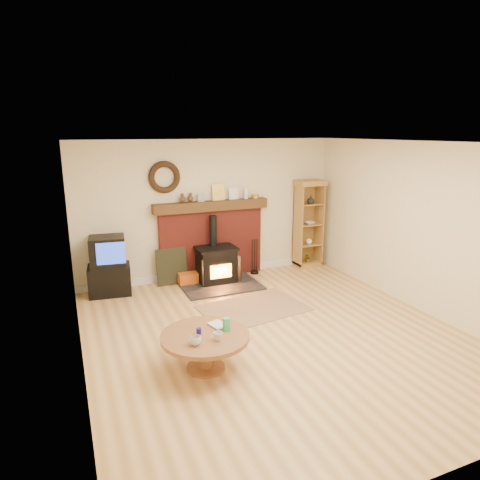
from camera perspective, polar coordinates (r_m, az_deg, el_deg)
name	(u,v)px	position (r m, az deg, el deg)	size (l,w,h in m)	color
ground	(275,335)	(6.09, 4.72, -12.46)	(5.50, 5.50, 0.00)	#B3874A
room_shell	(273,212)	(5.61, 4.47, 3.77)	(5.02, 5.52, 2.61)	beige
chimney_breast	(212,236)	(8.13, -3.81, 0.52)	(2.20, 0.22, 1.78)	maroon
wood_stove	(217,266)	(7.88, -3.09, -3.50)	(1.40, 1.00, 1.24)	black
area_rug	(253,308)	(6.89, 1.81, -9.05)	(1.60, 1.10, 0.01)	brown
tv_unit	(109,267)	(7.64, -17.10, -3.45)	(0.75, 0.56, 1.02)	black
curio_cabinet	(308,224)	(8.87, 9.03, 2.17)	(0.57, 0.41, 1.79)	olive
firelog_box	(188,279)	(7.92, -6.92, -5.16)	(0.35, 0.22, 0.22)	orange
leaning_painting	(172,266)	(7.93, -9.11, -3.50)	(0.56, 0.03, 0.67)	black
fire_tools	(255,267)	(8.46, 1.96, -3.61)	(0.16, 0.16, 0.70)	black
coffee_table	(205,341)	(5.14, -4.63, -13.29)	(1.05, 1.05, 0.60)	brown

